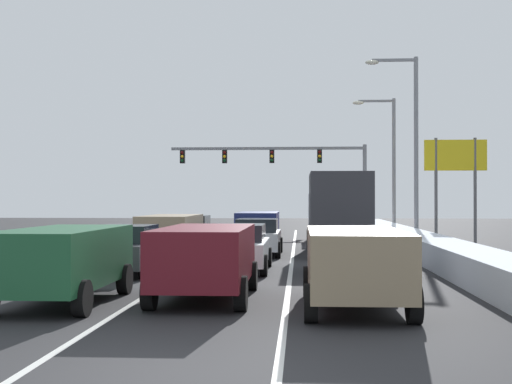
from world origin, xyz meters
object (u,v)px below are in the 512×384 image
at_px(sedan_silver_center_lane_third, 257,237).
at_px(street_lamp_right_near, 410,134).
at_px(box_truck_right_lane_third, 338,209).
at_px(sedan_charcoal_left_lane_second, 127,249).
at_px(suv_tan_left_lane_third, 171,231).
at_px(suv_maroon_center_lane_nearest, 206,255).
at_px(roadside_sign_right, 455,166).
at_px(suv_tan_right_lane_nearest, 355,261).
at_px(sedan_black_right_lane_second, 354,251).
at_px(suv_green_left_lane_nearest, 63,258).
at_px(sedan_black_left_lane_fourth, 192,231).
at_px(sedan_white_center_lane_second, 239,247).
at_px(suv_navy_center_lane_fourth, 258,225).
at_px(street_lamp_right_mid, 388,154).
at_px(suv_red_right_lane_fourth, 328,223).
at_px(traffic_light_gantry, 290,163).

relative_size(sedan_silver_center_lane_third, street_lamp_right_near, 0.47).
distance_m(box_truck_right_lane_third, sedan_charcoal_left_lane_second, 10.54).
bearing_deg(suv_tan_left_lane_third, street_lamp_right_near, 36.09).
relative_size(suv_maroon_center_lane_nearest, roadside_sign_right, 0.89).
bearing_deg(suv_tan_right_lane_nearest, roadside_sign_right, 72.79).
xyz_separation_m(sedan_black_right_lane_second, sedan_silver_center_lane_third, (-3.40, 7.68, 0.00)).
distance_m(suv_tan_right_lane_nearest, suv_green_left_lane_nearest, 6.40).
distance_m(suv_green_left_lane_nearest, sedan_black_left_lane_fourth, 19.39).
distance_m(sedan_white_center_lane_second, suv_navy_center_lane_fourth, 12.31).
height_order(suv_tan_right_lane_nearest, sedan_black_right_lane_second, suv_tan_right_lane_nearest).
height_order(sedan_charcoal_left_lane_second, roadside_sign_right, roadside_sign_right).
height_order(sedan_white_center_lane_second, sedan_silver_center_lane_third, same).
xyz_separation_m(street_lamp_right_near, street_lamp_right_mid, (-0.04, 8.34, -0.48)).
height_order(sedan_black_right_lane_second, suv_navy_center_lane_fourth, suv_navy_center_lane_fourth).
xyz_separation_m(suv_red_right_lane_fourth, suv_maroon_center_lane_nearest, (-3.71, -22.30, 0.00)).
relative_size(box_truck_right_lane_third, street_lamp_right_near, 0.76).
bearing_deg(suv_navy_center_lane_fourth, roadside_sign_right, 12.47).
height_order(suv_tan_right_lane_nearest, sedan_silver_center_lane_third, suv_tan_right_lane_nearest).
xyz_separation_m(suv_maroon_center_lane_nearest, sedan_white_center_lane_second, (0.20, 6.46, -0.25)).
relative_size(suv_navy_center_lane_fourth, roadside_sign_right, 0.89).
relative_size(suv_tan_right_lane_nearest, street_lamp_right_mid, 0.57).
relative_size(suv_red_right_lane_fourth, sedan_white_center_lane_second, 1.09).
bearing_deg(suv_navy_center_lane_fourth, sedan_charcoal_left_lane_second, -104.13).
bearing_deg(sedan_silver_center_lane_third, suv_green_left_lane_nearest, -104.06).
relative_size(suv_red_right_lane_fourth, sedan_silver_center_lane_third, 1.09).
bearing_deg(suv_tan_left_lane_third, traffic_light_gantry, 78.62).
bearing_deg(suv_red_right_lane_fourth, street_lamp_right_near, -32.19).
xyz_separation_m(sedan_silver_center_lane_third, traffic_light_gantry, (1.07, 21.38, 4.12)).
bearing_deg(roadside_sign_right, suv_green_left_lane_nearest, -121.25).
bearing_deg(suv_green_left_lane_nearest, suv_maroon_center_lane_nearest, 16.40).
distance_m(sedan_black_right_lane_second, traffic_light_gantry, 29.45).
bearing_deg(sedan_silver_center_lane_third, sedan_charcoal_left_lane_second, -116.05).
height_order(suv_tan_left_lane_third, roadside_sign_right, roadside_sign_right).
xyz_separation_m(suv_tan_right_lane_nearest, suv_red_right_lane_fourth, (0.38, 23.57, 0.00)).
bearing_deg(suv_navy_center_lane_fourth, suv_green_left_lane_nearest, -99.14).
distance_m(suv_red_right_lane_fourth, suv_navy_center_lane_fourth, 5.05).
xyz_separation_m(suv_red_right_lane_fourth, sedan_white_center_lane_second, (-3.51, -15.84, -0.25)).
distance_m(box_truck_right_lane_third, sedan_white_center_lane_second, 7.83).
xyz_separation_m(sedan_black_left_lane_fourth, street_lamp_right_near, (10.88, 1.30, 4.82)).
bearing_deg(suv_red_right_lane_fourth, suv_green_left_lane_nearest, -106.27).
height_order(suv_tan_right_lane_nearest, suv_red_right_lane_fourth, same).
distance_m(sedan_charcoal_left_lane_second, street_lamp_right_near, 18.60).
distance_m(suv_tan_right_lane_nearest, suv_navy_center_lane_fourth, 20.30).
relative_size(sedan_charcoal_left_lane_second, traffic_light_gantry, 0.32).
bearing_deg(sedan_silver_center_lane_third, suv_tan_right_lane_nearest, -78.45).
bearing_deg(suv_navy_center_lane_fourth, sedan_silver_center_lane_third, -86.91).
relative_size(traffic_light_gantry, street_lamp_right_mid, 1.63).
bearing_deg(suv_green_left_lane_nearest, sedan_silver_center_lane_third, 75.94).
distance_m(suv_green_left_lane_nearest, roadside_sign_right, 25.80).
bearing_deg(sedan_white_center_lane_second, suv_green_left_lane_nearest, -113.87).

